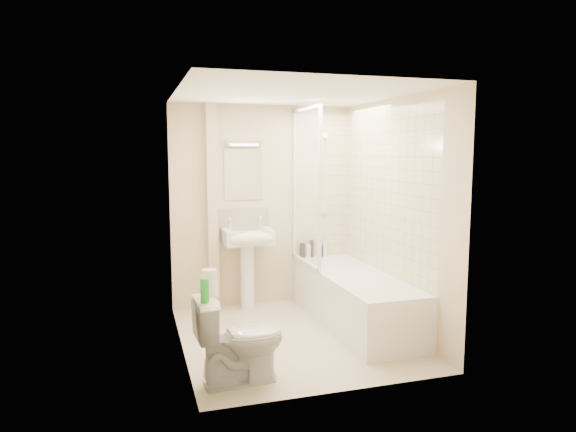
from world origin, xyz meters
name	(u,v)px	position (x,y,z in m)	size (l,w,h in m)	color
floor	(294,336)	(0.00, 0.00, 0.00)	(2.50, 2.50, 0.00)	beige
wall_back	(263,206)	(0.00, 1.25, 1.20)	(2.20, 0.02, 2.40)	beige
wall_left	(179,223)	(-1.10, 0.00, 1.20)	(0.02, 2.50, 2.40)	beige
wall_right	(394,215)	(1.10, 0.00, 1.20)	(0.02, 2.50, 2.40)	beige
ceiling	(294,93)	(0.00, 0.00, 2.40)	(2.20, 2.50, 0.02)	white
tile_back	(321,186)	(0.75, 1.24, 1.42)	(0.70, 0.01, 1.75)	beige
tile_right	(385,192)	(1.09, 0.20, 1.42)	(0.01, 2.10, 1.75)	beige
pipe_boxing	(212,208)	(-0.62, 1.19, 1.20)	(0.12, 0.12, 2.40)	beige
splashback	(244,220)	(-0.23, 1.24, 1.03)	(0.60, 0.01, 0.30)	beige
mirror	(244,175)	(-0.23, 1.24, 1.58)	(0.46, 0.01, 0.60)	white
strip_light	(244,143)	(-0.23, 1.22, 1.95)	(0.42, 0.07, 0.07)	silver
bathtub	(354,297)	(0.75, 0.20, 0.29)	(0.70, 2.10, 0.55)	white
shower_screen	(306,187)	(0.40, 0.80, 1.45)	(0.04, 0.92, 1.80)	white
shower_fixture	(322,176)	(0.75, 1.19, 1.55)	(0.10, 0.16, 0.99)	white
pedestal_sink	(248,246)	(-0.23, 1.01, 0.76)	(0.56, 0.51, 1.09)	white
bottle_black_a	(302,250)	(0.48, 1.16, 0.64)	(0.06, 0.06, 0.18)	black
bottle_white_a	(308,251)	(0.55, 1.16, 0.63)	(0.06, 0.06, 0.16)	white
bottle_black_b	(312,248)	(0.60, 1.16, 0.66)	(0.05, 0.05, 0.21)	black
bottle_blue	(321,251)	(0.73, 1.16, 0.62)	(0.05, 0.05, 0.14)	navy
bottle_cream	(325,249)	(0.78, 1.16, 0.65)	(0.06, 0.06, 0.19)	beige
toilet	(240,339)	(-0.72, -0.85, 0.36)	(0.73, 0.45, 0.72)	white
toilet_roll_lower	(211,289)	(-0.93, -0.78, 0.77)	(0.10, 0.10, 0.11)	white
toilet_roll_upper	(209,276)	(-0.95, -0.78, 0.88)	(0.12, 0.12, 0.10)	white
green_bottle	(205,291)	(-1.01, -0.98, 0.81)	(0.07, 0.07, 0.19)	green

